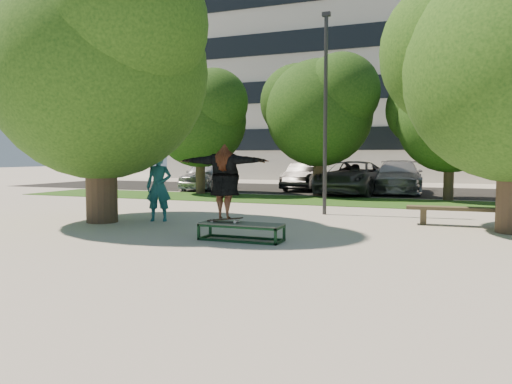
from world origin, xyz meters
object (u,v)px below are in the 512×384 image
at_px(car_dark, 304,177).
at_px(car_silver_b, 398,177).
at_px(tree_left, 98,58).
at_px(bystander, 159,187).
at_px(lamppost, 325,112).
at_px(car_silver_a, 205,176).
at_px(car_grey, 352,178).
at_px(grind_box, 241,232).
at_px(bench, 472,211).

distance_m(car_dark, car_silver_b, 4.79).
bearing_deg(tree_left, car_dark, 83.16).
xyz_separation_m(bystander, car_dark, (0.29, 13.45, -0.24)).
height_order(tree_left, lamppost, tree_left).
bearing_deg(car_dark, car_silver_a, -164.04).
xyz_separation_m(car_grey, car_silver_b, (1.95, 1.42, 0.02)).
bearing_deg(grind_box, car_dark, 101.25).
height_order(lamppost, car_grey, lamppost).
bearing_deg(car_dark, tree_left, -99.02).
bearing_deg(grind_box, bystander, 148.10).
height_order(lamppost, bench, lamppost).
xyz_separation_m(bench, car_grey, (-4.92, 9.73, 0.36)).
relative_size(car_dark, car_silver_b, 0.79).
distance_m(bystander, car_silver_b, 14.08).
bearing_deg(bystander, car_silver_a, 91.24).
relative_size(lamppost, grind_box, 3.39).
height_order(tree_left, car_silver_a, tree_left).
xyz_separation_m(bench, car_silver_a, (-12.74, 9.83, 0.33)).
height_order(lamppost, car_silver_b, lamppost).
height_order(bystander, bench, bystander).
bearing_deg(lamppost, car_silver_a, 134.95).
distance_m(lamppost, grind_box, 6.11).
bearing_deg(bystander, tree_left, -174.22).
bearing_deg(bystander, car_silver_b, 48.47).
distance_m(grind_box, car_grey, 13.84).
relative_size(tree_left, grind_box, 3.95).
height_order(bystander, car_silver_b, bystander).
bearing_deg(grind_box, tree_left, 163.50).
distance_m(bystander, car_dark, 13.46).
xyz_separation_m(grind_box, car_dark, (-3.09, 15.56, 0.53)).
xyz_separation_m(tree_left, bystander, (1.40, 0.69, -3.47)).
distance_m(car_dark, car_grey, 3.32).
height_order(bench, car_silver_b, car_silver_b).
xyz_separation_m(lamppost, car_grey, (-0.76, 8.50, -2.38)).
bearing_deg(tree_left, bench, 15.81).
relative_size(tree_left, car_grey, 1.28).
bearing_deg(grind_box, car_grey, 91.09).
bearing_deg(car_silver_a, car_grey, -8.97).
relative_size(tree_left, car_silver_a, 1.62).
xyz_separation_m(car_silver_a, car_dark, (4.99, 1.63, -0.03)).
distance_m(car_silver_a, car_grey, 7.82).
bearing_deg(car_dark, bench, -58.13).
bearing_deg(car_silver_a, tree_left, -83.49).
bearing_deg(grind_box, car_silver_b, 83.70).
bearing_deg(car_grey, bench, -57.86).
xyz_separation_m(tree_left, car_dark, (1.70, 14.14, -3.70)).
height_order(tree_left, bench, tree_left).
xyz_separation_m(grind_box, car_grey, (-0.26, 13.82, 0.59)).
bearing_deg(car_dark, car_grey, -33.66).
relative_size(lamppost, car_silver_b, 1.12).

